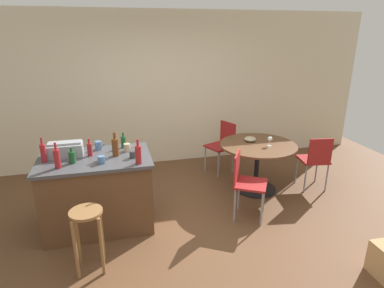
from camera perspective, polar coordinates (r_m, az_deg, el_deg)
The scene contains 22 objects.
ground_plane at distance 4.14m, azimuth -0.31°, elevation -15.14°, with size 8.80×8.80×0.00m, color brown.
back_wall at distance 5.87m, azimuth -6.12°, elevation 9.42°, with size 8.00×0.10×2.70m, color beige.
kitchen_island at distance 4.20m, azimuth -16.22°, elevation -8.11°, with size 1.32×0.85×0.92m.
wooden_stool at distance 3.48m, azimuth -17.94°, elevation -13.83°, with size 0.32×0.32×0.68m.
dining_table at distance 4.98m, azimuth 11.48°, elevation -1.88°, with size 1.14×1.14×0.75m.
folding_chair_near at distance 4.24m, azimuth 9.40°, elevation -6.30°, with size 0.55×0.55×0.88m.
folding_chair_far at distance 5.27m, azimuth 20.92°, elevation -2.38°, with size 0.46×0.46×0.86m.
folding_chair_left at distance 5.60m, azimuth 5.39°, elevation 0.17°, with size 0.53×0.53×0.87m.
toolbox at distance 4.16m, azimuth -21.45°, elevation -0.87°, with size 0.40×0.25×0.17m.
bottle_0 at distance 4.25m, azimuth -12.00°, elevation 0.41°, with size 0.06×0.06×0.20m.
bottle_1 at distance 4.05m, azimuth -24.75°, elevation -1.38°, with size 0.06×0.06×0.29m.
bottle_2 at distance 3.81m, azimuth -22.71°, elevation -2.35°, with size 0.07×0.07×0.29m.
bottle_3 at distance 3.97m, azimuth -13.38°, elevation -0.48°, with size 0.08×0.08×0.29m.
bottle_4 at distance 3.68m, azimuth -9.46°, elevation -1.81°, with size 0.07×0.07×0.29m.
bottle_5 at distance 4.06m, azimuth -17.61°, elevation -0.88°, with size 0.06×0.06×0.22m.
bottle_6 at distance 3.91m, azimuth -20.40°, elevation -2.17°, with size 0.07×0.07×0.19m.
cup_0 at distance 4.25m, azimuth -16.17°, elevation -0.25°, with size 0.12×0.09×0.11m.
cup_1 at distance 3.81m, azimuth -15.68°, elevation -2.68°, with size 0.12×0.08×0.09m.
cup_2 at distance 4.12m, azimuth -11.38°, elevation -0.59°, with size 0.11×0.08×0.10m.
cup_3 at distance 3.89m, azimuth -10.38°, elevation -1.81°, with size 0.11×0.07×0.08m.
wine_glass at distance 4.85m, azimuth 13.58°, elevation 0.86°, with size 0.07×0.07×0.14m.
serving_bowl at distance 5.03m, azimuth 10.22°, elevation 0.88°, with size 0.18×0.18×0.07m, color tan.
Camera 1 is at (-0.82, -3.32, 2.33)m, focal length 30.24 mm.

